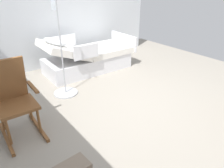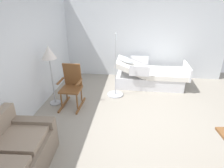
% 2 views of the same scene
% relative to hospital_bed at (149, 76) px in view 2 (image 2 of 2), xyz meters
% --- Properties ---
extents(ground_plane, '(6.71, 6.71, 0.00)m').
position_rel_hospital_bed_xyz_m(ground_plane, '(-1.94, 0.23, -0.30)').
color(ground_plane, gray).
extents(back_wall, '(5.57, 0.10, 2.70)m').
position_rel_hospital_bed_xyz_m(back_wall, '(-1.94, 2.76, 1.05)').
color(back_wall, silver).
rests_on(back_wall, ground).
extents(side_wall, '(0.10, 5.15, 2.70)m').
position_rel_hospital_bed_xyz_m(side_wall, '(0.80, 0.23, 1.05)').
color(side_wall, silver).
rests_on(side_wall, ground).
extents(hospital_bed, '(1.05, 2.12, 0.94)m').
position_rel_hospital_bed_xyz_m(hospital_bed, '(0.00, 0.00, 0.00)').
color(hospital_bed, silver).
rests_on(hospital_bed, ground).
extents(couch, '(1.65, 0.95, 0.85)m').
position_rel_hospital_bed_xyz_m(couch, '(-3.65, 2.19, 0.01)').
color(couch, '#7D6C5C').
rests_on(couch, ground).
extents(rocking_chair, '(0.77, 0.51, 1.05)m').
position_rel_hospital_bed_xyz_m(rocking_chair, '(-1.39, 1.95, 0.21)').
color(rocking_chair, brown).
rests_on(rocking_chair, ground).
extents(floor_lamp, '(0.34, 0.34, 1.48)m').
position_rel_hospital_bed_xyz_m(floor_lamp, '(-1.39, 2.42, 0.93)').
color(floor_lamp, '#B2B5BA').
rests_on(floor_lamp, ground).
extents(iv_pole, '(0.44, 0.44, 1.69)m').
position_rel_hospital_bed_xyz_m(iv_pole, '(-0.74, 0.95, -0.05)').
color(iv_pole, '#B2B5BA').
rests_on(iv_pole, ground).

